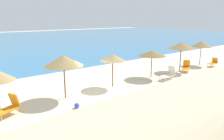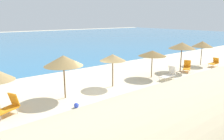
# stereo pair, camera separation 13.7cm
# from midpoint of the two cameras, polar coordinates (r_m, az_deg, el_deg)

# --- Properties ---
(ground_plane) EXTENTS (160.00, 160.00, 0.00)m
(ground_plane) POSITION_cam_midpoint_polar(r_m,az_deg,el_deg) (15.32, -4.65, -6.49)
(ground_plane) COLOR beige
(dune_ridge) EXTENTS (41.48, 4.52, 3.11)m
(dune_ridge) POSITION_cam_midpoint_polar(r_m,az_deg,el_deg) (8.06, 17.67, -14.36)
(dune_ridge) COLOR beige
(dune_ridge) RESTS_ON ground_plane
(beach_umbrella_3) EXTENTS (2.54, 2.54, 2.90)m
(beach_umbrella_3) POSITION_cam_midpoint_polar(r_m,az_deg,el_deg) (14.34, -12.39, 2.40)
(beach_umbrella_3) COLOR brown
(beach_umbrella_3) RESTS_ON ground_plane
(beach_umbrella_4) EXTENTS (2.00, 2.00, 2.55)m
(beach_umbrella_4) POSITION_cam_midpoint_polar(r_m,az_deg,el_deg) (16.52, 0.43, 3.27)
(beach_umbrella_4) COLOR brown
(beach_umbrella_4) RESTS_ON ground_plane
(beach_umbrella_5) EXTENTS (2.46, 2.46, 2.44)m
(beach_umbrella_5) POSITION_cam_midpoint_polar(r_m,az_deg,el_deg) (19.51, 10.75, 4.33)
(beach_umbrella_5) COLOR brown
(beach_umbrella_5) RESTS_ON ground_plane
(beach_umbrella_6) EXTENTS (2.61, 2.61, 2.90)m
(beach_umbrella_6) POSITION_cam_midpoint_polar(r_m,az_deg,el_deg) (22.52, 18.09, 6.13)
(beach_umbrella_6) COLOR brown
(beach_umbrella_6) RESTS_ON ground_plane
(beach_umbrella_7) EXTENTS (2.29, 2.29, 2.72)m
(beach_umbrella_7) POSITION_cam_midpoint_polar(r_m,az_deg,el_deg) (26.35, 22.80, 6.31)
(beach_umbrella_7) COLOR brown
(beach_umbrella_7) RESTS_ON ground_plane
(lounge_chair_0) EXTENTS (1.36, 0.67, 0.96)m
(lounge_chair_0) POSITION_cam_midpoint_polar(r_m,az_deg,el_deg) (26.38, 25.39, 1.77)
(lounge_chair_0) COLOR orange
(lounge_chair_0) RESTS_ON ground_plane
(lounge_chair_1) EXTENTS (1.49, 1.15, 1.16)m
(lounge_chair_1) POSITION_cam_midpoint_polar(r_m,az_deg,el_deg) (13.36, -25.25, -8.61)
(lounge_chair_1) COLOR orange
(lounge_chair_1) RESTS_ON ground_plane
(lounge_chair_2) EXTENTS (1.75, 0.78, 1.14)m
(lounge_chair_2) POSITION_cam_midpoint_polar(r_m,az_deg,el_deg) (19.56, 14.87, -1.09)
(lounge_chair_2) COLOR white
(lounge_chair_2) RESTS_ON ground_plane
(lounge_chair_3) EXTENTS (1.47, 1.23, 1.10)m
(lounge_chair_3) POSITION_cam_midpoint_polar(r_m,az_deg,el_deg) (22.92, 19.24, 0.78)
(lounge_chair_3) COLOR orange
(lounge_chair_3) RESTS_ON ground_plane
(beach_ball) EXTENTS (0.31, 0.31, 0.31)m
(beach_ball) POSITION_cam_midpoint_polar(r_m,az_deg,el_deg) (13.27, -9.05, -9.15)
(beach_ball) COLOR blue
(beach_ball) RESTS_ON ground_plane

